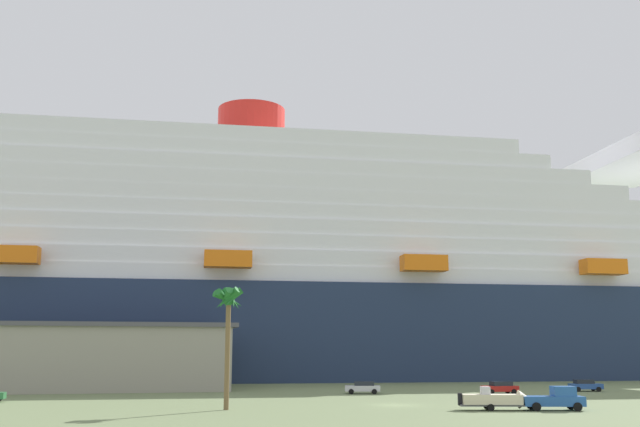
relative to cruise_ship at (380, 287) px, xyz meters
name	(u,v)px	position (x,y,z in m)	size (l,w,h in m)	color
ground_plane	(346,389)	(-13.78, -39.35, -18.10)	(600.00, 600.00, 0.00)	#66754C
cruise_ship	(380,287)	(0.00, 0.00, 0.00)	(239.00, 47.41, 65.49)	#1E2D4C
terminal_building	(80,356)	(-51.40, -35.37, -13.49)	(44.42, 24.73, 9.18)	gray
pickup_truck	(555,399)	(-0.39, -77.73, -17.06)	(5.84, 2.97, 2.20)	#2659A5
small_boat_on_trailer	(499,400)	(-5.60, -76.91, -17.14)	(7.60, 2.80, 2.15)	#595960
palm_tree	(229,307)	(-30.84, -73.09, -8.50)	(3.23, 3.19, 11.58)	brown
parked_car_silver_sedan	(363,387)	(-13.35, -49.89, -17.27)	(4.68, 2.54, 1.58)	silver
parked_car_red_hatchback	(500,387)	(3.92, -52.71, -17.27)	(4.63, 2.28, 1.58)	red
parked_car_blue_suv	(585,385)	(17.62, -48.48, -17.27)	(4.41, 2.46, 1.58)	#264C99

